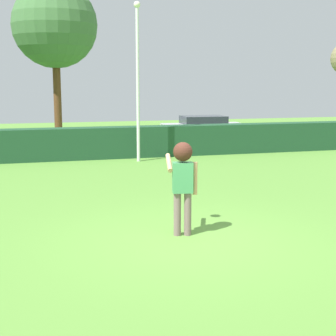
# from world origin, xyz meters

# --- Properties ---
(ground_plane) EXTENTS (60.00, 60.00, 0.00)m
(ground_plane) POSITION_xyz_m (0.00, 0.00, 0.00)
(ground_plane) COLOR #5C9339
(person) EXTENTS (0.56, 0.81, 1.80)m
(person) POSITION_xyz_m (-0.06, 0.34, 1.17)
(person) COLOR #7B6262
(person) RESTS_ON ground
(frisbee) EXTENTS (0.22, 0.23, 0.03)m
(frisbee) POSITION_xyz_m (0.20, 1.07, 1.39)
(frisbee) COLOR red
(lamppost) EXTENTS (0.24, 0.24, 5.80)m
(lamppost) POSITION_xyz_m (1.21, 9.72, 3.21)
(lamppost) COLOR silver
(lamppost) RESTS_ON ground
(hedge_row) EXTENTS (26.47, 0.90, 1.21)m
(hedge_row) POSITION_xyz_m (0.00, 10.88, 0.61)
(hedge_row) COLOR #1F492C
(hedge_row) RESTS_ON ground
(parked_car_silver) EXTENTS (4.29, 1.99, 1.25)m
(parked_car_silver) POSITION_xyz_m (6.02, 15.82, 0.69)
(parked_car_silver) COLOR #B7B7BC
(parked_car_silver) RESTS_ON ground
(oak_tree) EXTENTS (4.34, 4.34, 7.99)m
(oak_tree) POSITION_xyz_m (-1.12, 18.40, 5.79)
(oak_tree) COLOR brown
(oak_tree) RESTS_ON ground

